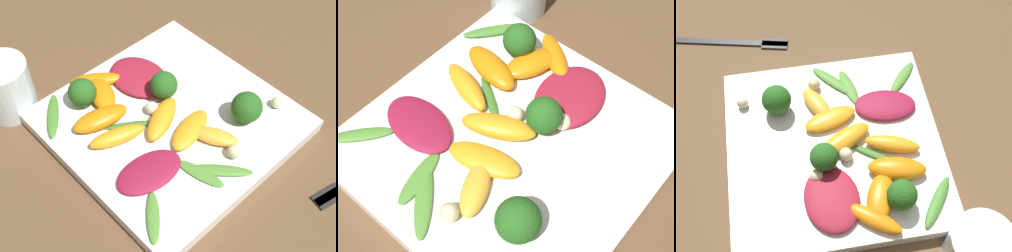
% 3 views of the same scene
% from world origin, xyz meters
% --- Properties ---
extents(ground_plane, '(2.40, 2.40, 0.00)m').
position_xyz_m(ground_plane, '(0.00, 0.00, 0.00)').
color(ground_plane, brown).
extents(plate, '(0.29, 0.29, 0.02)m').
position_xyz_m(plate, '(0.00, 0.00, 0.01)').
color(plate, white).
rests_on(plate, ground_plane).
extents(radicchio_leaf_0, '(0.10, 0.08, 0.01)m').
position_xyz_m(radicchio_leaf_0, '(0.08, -0.02, 0.03)').
color(radicchio_leaf_0, maroon).
rests_on(radicchio_leaf_0, plate).
extents(radicchio_leaf_1, '(0.06, 0.09, 0.01)m').
position_xyz_m(radicchio_leaf_1, '(-0.05, 0.08, 0.03)').
color(radicchio_leaf_1, maroon).
rests_on(radicchio_leaf_1, plate).
extents(orange_segment_0, '(0.07, 0.05, 0.02)m').
position_xyz_m(orange_segment_0, '(-0.07, -0.02, 0.03)').
color(orange_segment_0, '#FCAD33').
rests_on(orange_segment_0, plate).
extents(orange_segment_1, '(0.05, 0.08, 0.02)m').
position_xyz_m(orange_segment_1, '(0.06, 0.08, 0.03)').
color(orange_segment_1, orange).
rests_on(orange_segment_1, plate).
extents(orange_segment_2, '(0.05, 0.08, 0.01)m').
position_xyz_m(orange_segment_2, '(-0.04, 0.00, 0.03)').
color(orange_segment_2, orange).
rests_on(orange_segment_2, plate).
extents(orange_segment_3, '(0.06, 0.07, 0.02)m').
position_xyz_m(orange_segment_3, '(0.12, 0.03, 0.03)').
color(orange_segment_3, orange).
rests_on(orange_segment_3, plate).
extents(orange_segment_4, '(0.08, 0.06, 0.02)m').
position_xyz_m(orange_segment_4, '(0.09, 0.05, 0.03)').
color(orange_segment_4, orange).
rests_on(orange_segment_4, plate).
extents(orange_segment_5, '(0.06, 0.08, 0.02)m').
position_xyz_m(orange_segment_5, '(-0.00, 0.01, 0.03)').
color(orange_segment_5, orange).
rests_on(orange_segment_5, plate).
extents(orange_segment_6, '(0.05, 0.08, 0.02)m').
position_xyz_m(orange_segment_6, '(0.02, 0.08, 0.03)').
color(orange_segment_6, orange).
rests_on(orange_segment_6, plate).
extents(broccoli_floret_0, '(0.04, 0.04, 0.05)m').
position_xyz_m(broccoli_floret_0, '(-0.07, -0.07, 0.04)').
color(broccoli_floret_0, '#84AD5B').
rests_on(broccoli_floret_0, plate).
extents(broccoli_floret_1, '(0.04, 0.04, 0.05)m').
position_xyz_m(broccoli_floret_1, '(0.03, -0.02, 0.05)').
color(broccoli_floret_1, '#7A9E51').
rests_on(broccoli_floret_1, plate).
extents(broccoli_floret_2, '(0.04, 0.04, 0.04)m').
position_xyz_m(broccoli_floret_2, '(0.10, 0.07, 0.04)').
color(broccoli_floret_2, '#84AD5B').
rests_on(broccoli_floret_2, plate).
extents(arugula_sprig_0, '(0.07, 0.06, 0.01)m').
position_xyz_m(arugula_sprig_0, '(0.11, 0.12, 0.02)').
color(arugula_sprig_0, '#47842D').
rests_on(arugula_sprig_0, plate).
extents(arugula_sprig_1, '(0.06, 0.06, 0.01)m').
position_xyz_m(arugula_sprig_1, '(-0.10, 0.12, 0.02)').
color(arugula_sprig_1, '#518E33').
rests_on(arugula_sprig_1, plate).
extents(arugula_sprig_2, '(0.05, 0.06, 0.00)m').
position_xyz_m(arugula_sprig_2, '(0.03, 0.05, 0.02)').
color(arugula_sprig_2, '#3D7528').
rests_on(arugula_sprig_2, plate).
extents(arugula_sprig_3, '(0.07, 0.07, 0.01)m').
position_xyz_m(arugula_sprig_3, '(-0.11, 0.02, 0.02)').
color(arugula_sprig_3, '#518E33').
rests_on(arugula_sprig_3, plate).
extents(arugula_sprig_4, '(0.07, 0.03, 0.00)m').
position_xyz_m(arugula_sprig_4, '(-0.09, 0.04, 0.02)').
color(arugula_sprig_4, '#518E33').
rests_on(arugula_sprig_4, plate).
extents(macadamia_nut_1, '(0.02, 0.02, 0.02)m').
position_xyz_m(macadamia_nut_1, '(-0.10, -0.01, 0.03)').
color(macadamia_nut_1, beige).
rests_on(macadamia_nut_1, plate).
extents(macadamia_nut_2, '(0.02, 0.02, 0.02)m').
position_xyz_m(macadamia_nut_2, '(0.05, -0.03, 0.03)').
color(macadamia_nut_2, beige).
rests_on(macadamia_nut_2, plate).
extents(macadamia_nut_3, '(0.02, 0.02, 0.02)m').
position_xyz_m(macadamia_nut_3, '(0.02, 0.01, 0.03)').
color(macadamia_nut_3, beige).
rests_on(macadamia_nut_3, plate).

